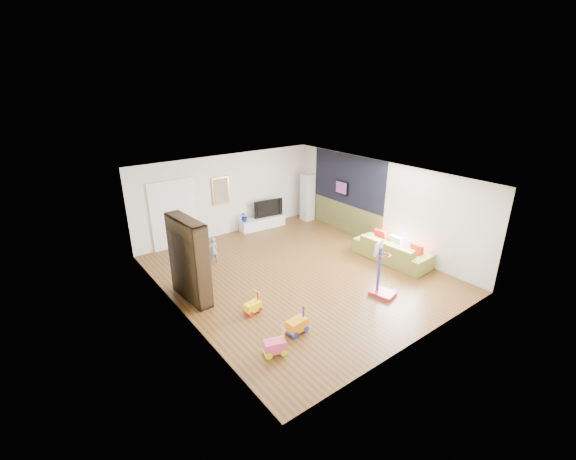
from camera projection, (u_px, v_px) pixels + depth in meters
floor at (297, 273)px, 10.53m from camera, size 6.50×7.50×0.00m
ceiling at (298, 177)px, 9.54m from camera, size 6.50×7.50×0.00m
wall_back at (227, 195)px, 12.81m from camera, size 6.50×0.00×2.70m
wall_front at (421, 285)px, 7.26m from camera, size 6.50×0.00×2.70m
wall_left at (178, 261)px, 8.21m from camera, size 0.00×7.50×2.70m
wall_right at (380, 204)px, 11.86m from camera, size 0.00×7.50×2.70m
navy_accent at (348, 180)px, 12.70m from camera, size 0.01×3.20×1.70m
olive_wainscot at (345, 218)px, 13.20m from camera, size 0.01×3.20×1.00m
doorway at (174, 215)px, 11.83m from camera, size 1.45×0.06×2.10m
painting_back at (221, 191)px, 12.57m from camera, size 0.62×0.06×0.92m
artwork_right at (342, 188)px, 12.93m from camera, size 0.04×0.56×0.46m
media_console at (262, 223)px, 13.66m from camera, size 1.69×0.52×0.39m
tall_cabinet at (308, 197)px, 14.24m from camera, size 0.40×0.40×1.73m
bookshelf at (189, 260)px, 9.00m from camera, size 0.46×1.42×2.04m
sofa at (392, 250)px, 11.15m from camera, size 0.99×2.30×0.66m
basketball_hoop at (385, 270)px, 9.21m from camera, size 0.59×0.67×1.37m
ride_on_yellow at (253, 303)px, 8.67m from camera, size 0.40×0.28×0.49m
ride_on_orange at (297, 321)px, 7.97m from camera, size 0.46×0.31×0.59m
ride_on_pink at (275, 342)px, 7.36m from camera, size 0.48×0.38×0.56m
child at (213, 250)px, 11.01m from camera, size 0.30×0.21×0.78m
tv at (267, 207)px, 13.66m from camera, size 1.09×0.29×0.62m
vase_plant at (245, 216)px, 13.15m from camera, size 0.37×0.33×0.36m
pillow_left at (417, 250)px, 10.71m from camera, size 0.12×0.38×0.38m
pillow_center at (396, 242)px, 11.22m from camera, size 0.14×0.40×0.39m
pillow_right at (380, 235)px, 11.71m from camera, size 0.15×0.37×0.36m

